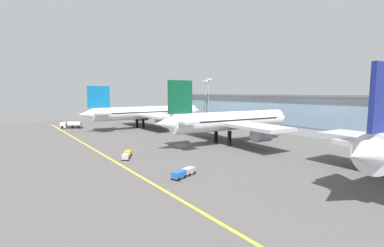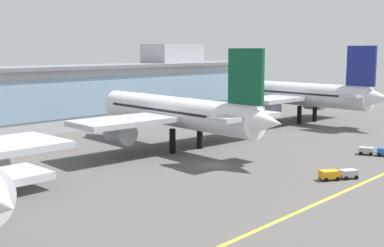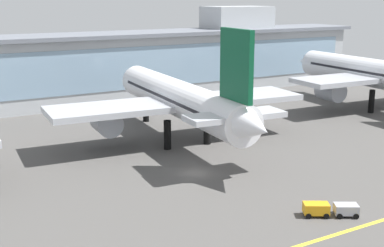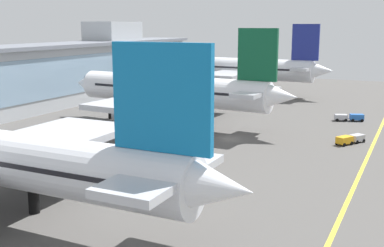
% 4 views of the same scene
% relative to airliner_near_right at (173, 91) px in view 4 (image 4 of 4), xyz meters
% --- Properties ---
extents(ground_plane, '(201.08, 201.08, 0.00)m').
position_rel_airliner_near_right_xyz_m(ground_plane, '(-5.38, -13.94, -6.74)').
color(ground_plane, '#514F4C').
extents(taxiway_centreline_stripe, '(160.86, 0.50, 0.01)m').
position_rel_airliner_near_right_xyz_m(taxiway_centreline_stripe, '(-5.38, -35.94, -6.73)').
color(taxiway_centreline_stripe, yellow).
rests_on(taxiway_centreline_stripe, ground).
extents(terminal_building, '(146.63, 14.00, 19.74)m').
position_rel_airliner_near_right_xyz_m(terminal_building, '(-3.82, 36.92, 0.95)').
color(terminal_building, '#ADB2B7').
rests_on(terminal_building, ground).
extents(airliner_near_right, '(40.76, 48.35, 18.43)m').
position_rel_airliner_near_right_xyz_m(airliner_near_right, '(0.00, 0.00, 0.00)').
color(airliner_near_right, black).
rests_on(airliner_near_right, ground).
extents(airliner_far_right, '(36.01, 48.13, 19.10)m').
position_rel_airliner_near_right_xyz_m(airliner_far_right, '(45.88, 2.09, 0.26)').
color(airliner_far_right, black).
rests_on(airliner_far_right, ground).
extents(baggage_tug_near, '(3.48, 5.77, 1.40)m').
position_rel_airliner_near_right_xyz_m(baggage_tug_near, '(19.48, -29.67, -5.94)').
color(baggage_tug_near, black).
rests_on(baggage_tug_near, ground).
extents(service_truck_far, '(5.58, 4.25, 1.40)m').
position_rel_airliner_near_right_xyz_m(service_truck_far, '(-0.20, -32.46, -5.94)').
color(service_truck_far, black).
rests_on(service_truck_far, ground).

